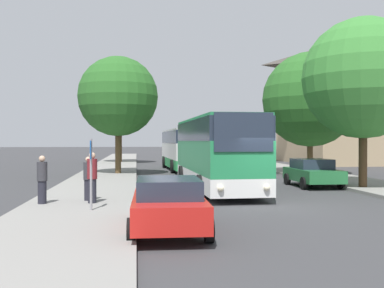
# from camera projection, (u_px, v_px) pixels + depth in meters

# --- Properties ---
(ground_plane) EXTENTS (300.00, 300.00, 0.00)m
(ground_plane) POSITION_uv_depth(u_px,v_px,m) (271.00, 205.00, 16.73)
(ground_plane) COLOR #38383A
(ground_plane) RESTS_ON ground
(sidewalk_left) EXTENTS (4.00, 120.00, 0.15)m
(sidewalk_left) POSITION_uv_depth(u_px,v_px,m) (80.00, 206.00, 15.87)
(sidewalk_left) COLOR gray
(sidewalk_left) RESTS_ON ground_plane
(building_right_background) EXTENTS (18.48, 13.54, 14.26)m
(building_right_background) POSITION_uv_depth(u_px,v_px,m) (379.00, 96.00, 48.06)
(building_right_background) COLOR tan
(building_right_background) RESTS_ON ground_plane
(bus_front) EXTENTS (2.93, 10.83, 3.46)m
(bus_front) POSITION_uv_depth(u_px,v_px,m) (215.00, 152.00, 21.70)
(bus_front) COLOR silver
(bus_front) RESTS_ON ground_plane
(bus_middle) EXTENTS (3.14, 10.82, 3.26)m
(bus_middle) POSITION_uv_depth(u_px,v_px,m) (184.00, 148.00, 36.16)
(bus_middle) COLOR #238942
(bus_middle) RESTS_ON ground_plane
(parked_car_left_curb) EXTENTS (2.10, 4.26, 1.42)m
(parked_car_left_curb) POSITION_uv_depth(u_px,v_px,m) (168.00, 204.00, 11.69)
(parked_car_left_curb) COLOR red
(parked_car_left_curb) RESTS_ON ground_plane
(parked_car_right_near) EXTENTS (2.12, 3.94, 1.44)m
(parked_car_right_near) POSITION_uv_depth(u_px,v_px,m) (313.00, 172.00, 23.22)
(parked_car_right_near) COLOR #236B38
(parked_car_right_near) RESTS_ON ground_plane
(parked_car_right_far) EXTENTS (1.98, 4.21, 1.58)m
(parked_car_right_far) POSITION_uv_depth(u_px,v_px,m) (233.00, 158.00, 40.44)
(parked_car_right_far) COLOR slate
(parked_car_right_far) RESTS_ON ground_plane
(bus_stop_sign) EXTENTS (0.08, 0.45, 2.30)m
(bus_stop_sign) POSITION_uv_depth(u_px,v_px,m) (91.00, 166.00, 14.48)
(bus_stop_sign) COLOR gray
(bus_stop_sign) RESTS_ON sidewalk_left
(pedestrian_waiting_near) EXTENTS (0.36, 0.36, 1.64)m
(pedestrian_waiting_near) POSITION_uv_depth(u_px,v_px,m) (88.00, 178.00, 16.83)
(pedestrian_waiting_near) COLOR #23232D
(pedestrian_waiting_near) RESTS_ON sidewalk_left
(pedestrian_waiting_far) EXTENTS (0.36, 0.36, 1.83)m
(pedestrian_waiting_far) POSITION_uv_depth(u_px,v_px,m) (92.00, 177.00, 16.15)
(pedestrian_waiting_far) COLOR #23232D
(pedestrian_waiting_far) RESTS_ON sidewalk_left
(pedestrian_walking_back) EXTENTS (0.36, 0.36, 1.71)m
(pedestrian_walking_back) POSITION_uv_depth(u_px,v_px,m) (42.00, 179.00, 15.95)
(pedestrian_walking_back) COLOR #23232D
(pedestrian_walking_back) RESTS_ON sidewalk_left
(tree_left_near) EXTENTS (5.80, 5.80, 8.60)m
(tree_left_near) POSITION_uv_depth(u_px,v_px,m) (120.00, 108.00, 47.01)
(tree_left_near) COLOR #47331E
(tree_left_near) RESTS_ON sidewalk_left
(tree_left_far) EXTENTS (5.48, 5.48, 8.02)m
(tree_left_far) POSITION_uv_depth(u_px,v_px,m) (118.00, 97.00, 30.77)
(tree_left_far) COLOR #513D23
(tree_left_far) RESTS_ON sidewalk_left
(tree_right_near) EXTENTS (5.86, 5.86, 8.20)m
(tree_right_near) POSITION_uv_depth(u_px,v_px,m) (363.00, 78.00, 21.73)
(tree_right_near) COLOR #47331E
(tree_right_near) RESTS_ON sidewalk_right
(tree_right_mid) EXTENTS (6.56, 6.56, 8.37)m
(tree_right_mid) POSITION_uv_depth(u_px,v_px,m) (310.00, 100.00, 31.10)
(tree_right_mid) COLOR #513D23
(tree_right_mid) RESTS_ON sidewalk_right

